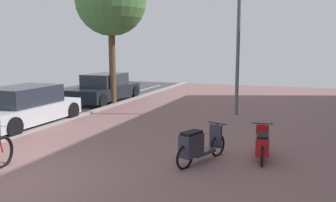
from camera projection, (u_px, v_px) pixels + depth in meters
ground at (61, 194)px, 6.70m from camera, size 21.00×40.00×0.13m
scooter_near at (198, 145)px, 8.30m from camera, size 0.87×1.76×0.87m
scooter_mid at (262, 144)px, 8.60m from camera, size 0.53×1.73×0.77m
parked_car_near at (25, 107)px, 12.30m from camera, size 1.92×4.00×1.34m
parked_car_far at (105, 88)px, 17.72m from camera, size 1.84×4.43×1.36m
lamp_post at (239, 24)px, 13.88m from camera, size 0.20×0.52×6.41m
street_tree at (111, 1)px, 16.15m from camera, size 3.19×3.19×6.32m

